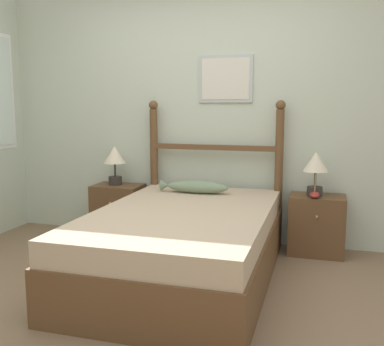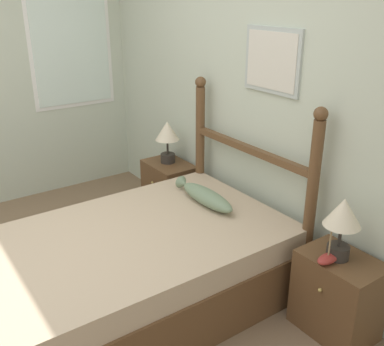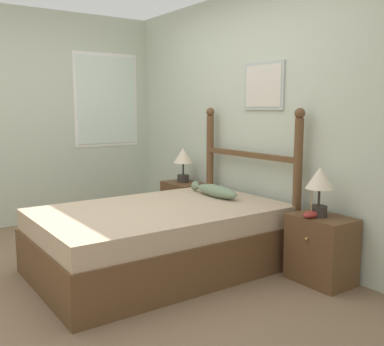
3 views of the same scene
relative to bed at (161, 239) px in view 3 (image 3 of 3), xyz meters
name	(u,v)px [view 3 (image 3 of 3)]	position (x,y,z in m)	size (l,w,h in m)	color
ground_plane	(91,279)	(-0.14, -0.59, -0.27)	(16.00, 16.00, 0.00)	#7A6047
wall_back	(250,120)	(-0.14, 1.14, 1.00)	(6.40, 0.08, 2.55)	beige
wall_left	(19,118)	(-2.27, -0.57, 1.01)	(0.08, 6.40, 2.55)	beige
bed	(161,239)	(0.00, 0.00, 0.00)	(1.33, 2.10, 0.55)	brown
headboard	(249,174)	(0.00, 1.01, 0.48)	(1.34, 0.09, 1.40)	brown
nightstand_left	(184,206)	(-0.99, 0.91, 0.00)	(0.49, 0.37, 0.54)	brown
nightstand_right	(321,249)	(0.99, 0.91, 0.00)	(0.49, 0.37, 0.54)	brown
table_lamp_left	(183,159)	(-1.02, 0.92, 0.54)	(0.22, 0.22, 0.40)	#2D2823
table_lamp_right	(320,183)	(0.96, 0.89, 0.54)	(0.22, 0.22, 0.40)	#2D2823
model_boat	(311,214)	(0.96, 0.80, 0.30)	(0.08, 0.16, 0.22)	maroon
fish_pillow	(215,191)	(-0.10, 0.67, 0.34)	(0.64, 0.16, 0.12)	gray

